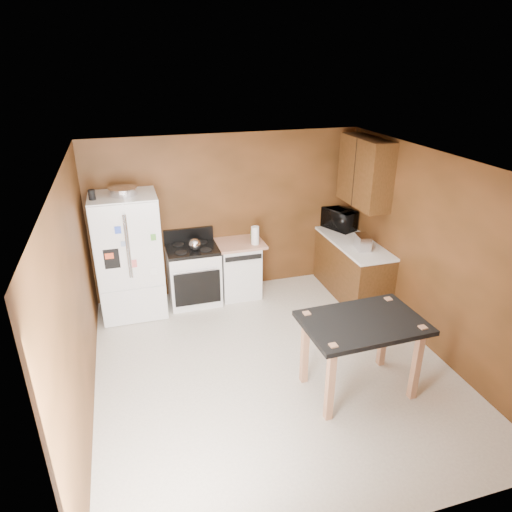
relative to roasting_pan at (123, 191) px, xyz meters
name	(u,v)px	position (x,y,z in m)	size (l,w,h in m)	color
floor	(272,366)	(1.53, -1.89, -1.85)	(4.50, 4.50, 0.00)	silver
ceiling	(276,166)	(1.53, -1.89, 0.65)	(4.50, 4.50, 0.00)	white
wall_back	(228,215)	(1.53, 0.36, -0.60)	(4.20, 4.20, 0.00)	brown
wall_front	(377,413)	(1.53, -4.14, -0.60)	(4.20, 4.20, 0.00)	brown
wall_left	(77,302)	(-0.57, -1.89, -0.60)	(4.50, 4.50, 0.00)	brown
wall_right	(433,255)	(3.63, -1.89, -0.60)	(4.50, 4.50, 0.00)	brown
roasting_pan	(123,191)	(0.00, 0.00, 0.00)	(0.38, 0.38, 0.10)	silver
pen_cup	(92,195)	(-0.39, -0.14, 0.02)	(0.09, 0.09, 0.13)	black
kettle	(195,244)	(0.92, -0.07, -0.86)	(0.18, 0.18, 0.18)	silver
paper_towel	(255,235)	(1.84, -0.07, -0.82)	(0.12, 0.12, 0.28)	white
green_canister	(254,235)	(1.89, 0.15, -0.90)	(0.11, 0.11, 0.12)	#44B259
toaster	(363,242)	(3.31, -0.72, -0.84)	(0.18, 0.29, 0.21)	silver
microwave	(339,220)	(3.35, 0.17, -0.80)	(0.55, 0.37, 0.30)	black
refrigerator	(129,256)	(-0.02, -0.02, -0.95)	(0.90, 0.80, 1.80)	white
gas_range	(194,274)	(0.89, 0.04, -1.39)	(0.76, 0.68, 1.10)	white
dishwasher	(239,268)	(1.61, 0.06, -1.40)	(0.78, 0.63, 0.89)	white
right_cabinets	(356,240)	(3.37, -0.40, -0.94)	(0.63, 1.58, 2.45)	#5A3318
island	(362,331)	(2.33, -2.55, -1.07)	(1.32, 0.90, 0.93)	black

